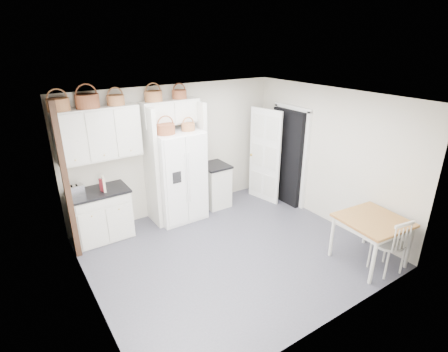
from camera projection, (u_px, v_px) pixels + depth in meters
floor at (231, 252)px, 6.00m from camera, size 4.50×4.50×0.00m
ceiling at (233, 99)px, 5.03m from camera, size 4.50×4.50×0.00m
wall_back at (175, 150)px, 7.06m from camera, size 4.50×0.00×4.50m
wall_left at (84, 221)px, 4.36m from camera, size 0.00×4.00×4.00m
wall_right at (328, 157)px, 6.67m from camera, size 0.00×4.00×4.00m
refrigerator at (178, 176)px, 6.85m from camera, size 0.93×0.75×1.80m
base_cab_left at (102, 215)px, 6.29m from camera, size 0.96×0.61×0.89m
base_cab_right at (215, 186)px, 7.52m from camera, size 0.50×0.61×0.89m
dining_table at (370, 240)px, 5.60m from camera, size 1.02×1.02×0.78m
windsor_chair at (389, 243)px, 5.35m from camera, size 0.55×0.51×0.98m
counter_left at (98, 192)px, 6.11m from camera, size 1.00×0.65×0.04m
counter_right at (214, 166)px, 7.35m from camera, size 0.55×0.65×0.04m
toaster at (75, 191)px, 5.84m from camera, size 0.31×0.20×0.20m
cookbook_red at (102, 185)px, 6.03m from camera, size 0.06×0.15×0.22m
cookbook_cream at (104, 184)px, 6.04m from camera, size 0.07×0.18×0.26m
basket_upper_a at (58, 105)px, 5.45m from camera, size 0.34×0.34×0.19m
basket_upper_b at (87, 101)px, 5.67m from camera, size 0.38×0.38×0.22m
basket_upper_c at (116, 100)px, 5.92m from camera, size 0.29×0.29×0.17m
basket_bridge_a at (153, 96)px, 6.27m from camera, size 0.33×0.33×0.18m
basket_bridge_b at (179, 94)px, 6.54m from camera, size 0.28×0.28×0.16m
basket_fridge_a at (166, 129)px, 6.28m from camera, size 0.34×0.34×0.18m
basket_fridge_b at (188, 127)px, 6.52m from camera, size 0.26×0.26×0.14m
upper_cabinet at (98, 134)px, 5.93m from camera, size 1.40×0.34×0.90m
bridge_cabinet at (170, 112)px, 6.54m from camera, size 1.12×0.34×0.45m
fridge_panel_left at (151, 168)px, 6.54m from camera, size 0.08×0.60×2.30m
fridge_panel_right at (199, 158)px, 7.07m from camera, size 0.08×0.60×2.30m
trim_post at (66, 184)px, 5.42m from camera, size 0.09×0.09×2.60m
doorway_void at (288, 157)px, 7.50m from camera, size 0.18×0.85×2.05m
door_slab at (265, 156)px, 7.57m from camera, size 0.21×0.79×2.05m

